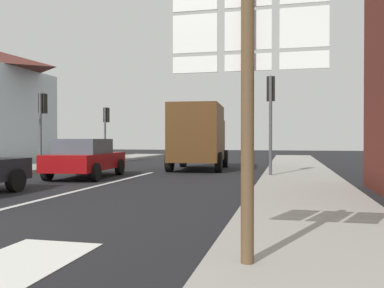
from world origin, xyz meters
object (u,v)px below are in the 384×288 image
object	(u,v)px
traffic_light_far_left	(106,122)
traffic_light_near_right	(271,103)
delivery_truck	(199,135)
sedan_far	(86,158)
route_sign_post	(248,88)
traffic_light_near_left	(42,114)

from	to	relation	value
traffic_light_far_left	traffic_light_near_right	size ratio (longest dim) A/B	0.90
traffic_light_far_left	traffic_light_near_right	xyz separation A→B (m)	(10.30, -8.09, 0.27)
delivery_truck	traffic_light_near_right	xyz separation A→B (m)	(3.52, -3.72, 1.15)
delivery_truck	traffic_light_near_right	bearing A→B (deg)	-46.56
traffic_light_far_left	sedan_far	bearing A→B (deg)	-69.64
sedan_far	delivery_truck	distance (m)	6.05
delivery_truck	traffic_light_far_left	world-z (taller)	traffic_light_far_left
route_sign_post	traffic_light_near_left	world-z (taller)	traffic_light_near_left
sedan_far	traffic_light_near_right	size ratio (longest dim) A/B	1.15
traffic_light_near_right	delivery_truck	bearing A→B (deg)	133.44
traffic_light_near_right	traffic_light_near_left	distance (m)	10.38
traffic_light_near_left	delivery_truck	bearing A→B (deg)	19.81
route_sign_post	delivery_truck	bearing A→B (deg)	104.02
sedan_far	traffic_light_near_right	xyz separation A→B (m)	(6.83, 1.27, 2.04)
route_sign_post	traffic_light_far_left	xyz separation A→B (m)	(-10.49, 19.24, 0.52)
traffic_light_far_left	traffic_light_near_left	distance (m)	6.82
sedan_far	route_sign_post	xyz separation A→B (m)	(7.02, -9.88, 1.24)
route_sign_post	traffic_light_near_left	xyz separation A→B (m)	(-10.49, 12.43, 0.62)
delivery_truck	traffic_light_far_left	size ratio (longest dim) A/B	1.51
delivery_truck	route_sign_post	size ratio (longest dim) A/B	1.60
sedan_far	traffic_light_far_left	xyz separation A→B (m)	(-3.47, 9.36, 1.76)
sedan_far	traffic_light_near_left	size ratio (longest dim) A/B	1.23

